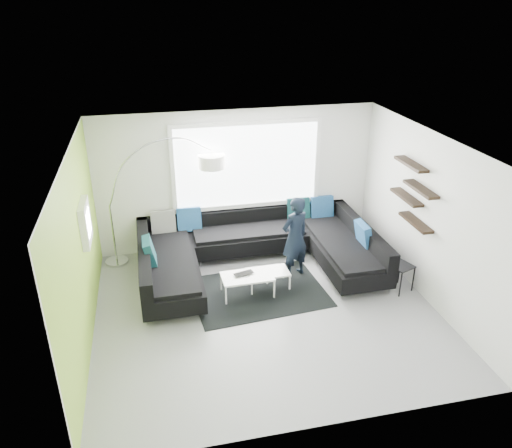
{
  "coord_description": "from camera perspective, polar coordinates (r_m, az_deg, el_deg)",
  "views": [
    {
      "loc": [
        -1.65,
        -6.66,
        4.79
      ],
      "look_at": [
        0.03,
        0.9,
        1.16
      ],
      "focal_mm": 35.0,
      "sensor_mm": 36.0,
      "label": 1
    }
  ],
  "objects": [
    {
      "name": "room_shell",
      "position": [
        7.67,
        1.17,
        2.23
      ],
      "size": [
        5.54,
        5.04,
        2.82
      ],
      "color": "silver",
      "rests_on": "ground"
    },
    {
      "name": "person",
      "position": [
        8.98,
        4.46,
        -1.53
      ],
      "size": [
        0.83,
        0.77,
        1.55
      ],
      "primitive_type": "imported",
      "rotation": [
        0.0,
        0.0,
        3.54
      ],
      "color": "black",
      "rests_on": "ground"
    },
    {
      "name": "ground",
      "position": [
        8.36,
        1.14,
        -9.84
      ],
      "size": [
        5.5,
        5.5,
        0.0
      ],
      "primitive_type": "plane",
      "color": "gray",
      "rests_on": "ground"
    },
    {
      "name": "rug",
      "position": [
        8.82,
        0.26,
        -7.75
      ],
      "size": [
        2.4,
        1.84,
        0.01
      ],
      "primitive_type": "cube",
      "rotation": [
        0.0,
        0.0,
        0.09
      ],
      "color": "black",
      "rests_on": "ground"
    },
    {
      "name": "sectional_sofa",
      "position": [
        9.22,
        0.21,
        -3.31
      ],
      "size": [
        4.31,
        2.69,
        0.92
      ],
      "rotation": [
        0.0,
        0.0,
        0.01
      ],
      "color": "black",
      "rests_on": "ground"
    },
    {
      "name": "side_table",
      "position": [
        9.12,
        16.12,
        -5.89
      ],
      "size": [
        0.46,
        0.46,
        0.49
      ],
      "primitive_type": "cube",
      "rotation": [
        0.0,
        0.0,
        0.36
      ],
      "color": "black",
      "rests_on": "ground"
    },
    {
      "name": "arc_lamp",
      "position": [
        9.58,
        -16.39,
        1.99
      ],
      "size": [
        2.21,
        0.57,
        2.39
      ],
      "primitive_type": null,
      "rotation": [
        0.0,
        0.0,
        0.02
      ],
      "color": "white",
      "rests_on": "ground"
    },
    {
      "name": "laptop",
      "position": [
        8.57,
        -1.28,
        -5.85
      ],
      "size": [
        0.45,
        0.38,
        0.03
      ],
      "primitive_type": "imported",
      "rotation": [
        0.0,
        0.0,
        0.24
      ],
      "color": "black",
      "rests_on": "coffee_table"
    },
    {
      "name": "coffee_table",
      "position": [
        8.77,
        0.21,
        -6.57
      ],
      "size": [
        1.15,
        0.69,
        0.37
      ],
      "primitive_type": "cube",
      "rotation": [
        0.0,
        0.0,
        0.02
      ],
      "color": "white",
      "rests_on": "ground"
    }
  ]
}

